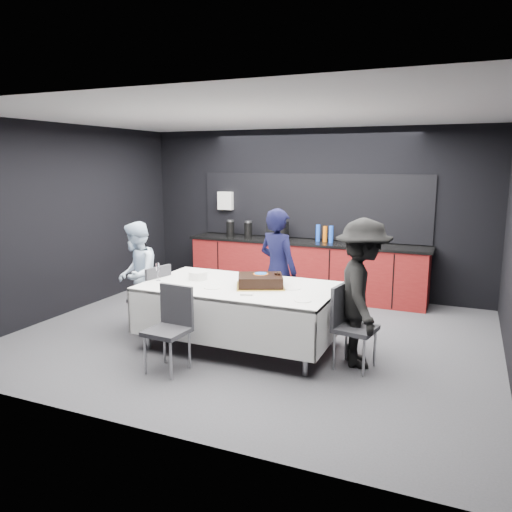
{
  "coord_description": "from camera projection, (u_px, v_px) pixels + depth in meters",
  "views": [
    {
      "loc": [
        2.49,
        -5.71,
        2.25
      ],
      "look_at": [
        0.0,
        0.1,
        1.05
      ],
      "focal_mm": 35.0,
      "sensor_mm": 36.0,
      "label": 1
    }
  ],
  "objects": [
    {
      "name": "ground",
      "position": [
        253.0,
        336.0,
        6.54
      ],
      "size": [
        6.0,
        6.0,
        0.0
      ],
      "primitive_type": "plane",
      "color": "#444449",
      "rests_on": "ground"
    },
    {
      "name": "kitchenette",
      "position": [
        304.0,
        264.0,
        8.44
      ],
      "size": [
        4.1,
        0.64,
        2.05
      ],
      "color": "#630F10",
      "rests_on": "ground"
    },
    {
      "name": "loose_plate_far",
      "position": [
        260.0,
        280.0,
        6.26
      ],
      "size": [
        0.19,
        0.19,
        0.01
      ],
      "primitive_type": "cylinder",
      "color": "white",
      "rests_on": "party_table"
    },
    {
      "name": "person_left",
      "position": [
        137.0,
        275.0,
        6.79
      ],
      "size": [
        0.8,
        0.88,
        1.46
      ],
      "primitive_type": "imported",
      "rotation": [
        0.0,
        0.0,
        -1.13
      ],
      "color": "#C6DFFA",
      "rests_on": "ground"
    },
    {
      "name": "loose_plate_right_b",
      "position": [
        303.0,
        300.0,
        5.34
      ],
      "size": [
        0.18,
        0.18,
        0.01
      ],
      "primitive_type": "cylinder",
      "color": "white",
      "rests_on": "party_table"
    },
    {
      "name": "cake_assembly",
      "position": [
        260.0,
        281.0,
        5.94
      ],
      "size": [
        0.7,
        0.65,
        0.17
      ],
      "color": "gold",
      "rests_on": "party_table"
    },
    {
      "name": "loose_plate_near",
      "position": [
        212.0,
        288.0,
        5.89
      ],
      "size": [
        0.2,
        0.2,
        0.01
      ],
      "primitive_type": "cylinder",
      "color": "white",
      "rests_on": "party_table"
    },
    {
      "name": "chair_left",
      "position": [
        153.0,
        295.0,
        6.52
      ],
      "size": [
        0.5,
        0.5,
        0.92
      ],
      "color": "#2C2C31",
      "rests_on": "ground"
    },
    {
      "name": "room_shell",
      "position": [
        253.0,
        194.0,
        6.19
      ],
      "size": [
        6.04,
        5.04,
        2.82
      ],
      "color": "white",
      "rests_on": "ground"
    },
    {
      "name": "person_right",
      "position": [
        362.0,
        293.0,
        5.48
      ],
      "size": [
        0.91,
        1.2,
        1.65
      ],
      "primitive_type": "imported",
      "rotation": [
        0.0,
        0.0,
        1.88
      ],
      "color": "black",
      "rests_on": "ground"
    },
    {
      "name": "chair_right",
      "position": [
        349.0,
        320.0,
        5.47
      ],
      "size": [
        0.48,
        0.48,
        0.92
      ],
      "color": "#2C2C31",
      "rests_on": "ground"
    },
    {
      "name": "chair_near",
      "position": [
        171.0,
        322.0,
        5.41
      ],
      "size": [
        0.45,
        0.45,
        0.92
      ],
      "color": "#2C2C31",
      "rests_on": "ground"
    },
    {
      "name": "champagne_flute",
      "position": [
        158.0,
        268.0,
        6.22
      ],
      "size": [
        0.06,
        0.06,
        0.22
      ],
      "color": "white",
      "rests_on": "party_table"
    },
    {
      "name": "loose_plate_right_a",
      "position": [
        292.0,
        288.0,
        5.87
      ],
      "size": [
        0.21,
        0.21,
        0.01
      ],
      "primitive_type": "cylinder",
      "color": "white",
      "rests_on": "party_table"
    },
    {
      "name": "person_center",
      "position": [
        278.0,
        270.0,
        6.65
      ],
      "size": [
        0.7,
        0.59,
        1.65
      ],
      "primitive_type": "imported",
      "rotation": [
        0.0,
        0.0,
        2.77
      ],
      "color": "black",
      "rests_on": "ground"
    },
    {
      "name": "party_table",
      "position": [
        240.0,
        296.0,
        6.06
      ],
      "size": [
        2.32,
        1.32,
        0.78
      ],
      "color": "#99999E",
      "rests_on": "ground"
    },
    {
      "name": "plate_stack",
      "position": [
        198.0,
        275.0,
        6.32
      ],
      "size": [
        0.24,
        0.24,
        0.1
      ],
      "primitive_type": "cylinder",
      "color": "white",
      "rests_on": "party_table"
    },
    {
      "name": "fork_pile",
      "position": [
        247.0,
        294.0,
        5.58
      ],
      "size": [
        0.16,
        0.13,
        0.02
      ],
      "primitive_type": "cube",
      "rotation": [
        0.0,
        0.0,
        0.29
      ],
      "color": "white",
      "rests_on": "party_table"
    }
  ]
}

